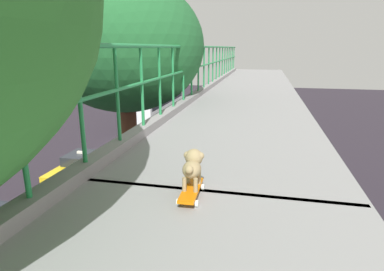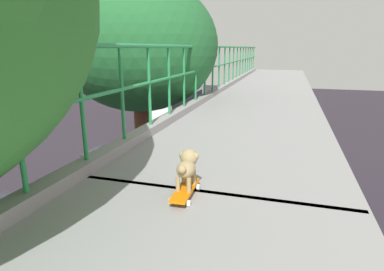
% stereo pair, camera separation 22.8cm
% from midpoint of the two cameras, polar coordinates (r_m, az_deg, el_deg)
% --- Properties ---
extents(overpass_deck, '(2.67, 35.21, 0.40)m').
position_cam_midpoint_polar(overpass_deck, '(2.44, -2.59, -20.70)').
color(overpass_deck, gray).
rests_on(overpass_deck, bridge_pier).
extents(green_railing, '(0.20, 33.44, 1.28)m').
position_cam_midpoint_polar(green_railing, '(2.80, -29.21, -6.92)').
color(green_railing, gray).
rests_on(green_railing, overpass_deck).
extents(car_red_taxi_fifth, '(1.75, 3.83, 1.60)m').
position_cam_midpoint_polar(car_red_taxi_fifth, '(14.40, -15.05, -11.80)').
color(car_red_taxi_fifth, red).
rests_on(car_red_taxi_fifth, ground).
extents(car_yellow_cab_sixth, '(1.89, 4.09, 1.58)m').
position_cam_midpoint_polar(car_yellow_cab_sixth, '(18.92, -19.66, -5.53)').
color(car_yellow_cab_sixth, yellow).
rests_on(car_yellow_cab_sixth, ground).
extents(city_bus, '(2.54, 10.48, 3.39)m').
position_cam_midpoint_polar(city_bus, '(31.41, -6.34, 5.66)').
color(city_bus, white).
rests_on(city_bus, ground).
extents(roadside_tree_mid, '(3.80, 3.80, 8.70)m').
position_cam_midpoint_polar(roadside_tree_mid, '(8.16, -12.60, 14.51)').
color(roadside_tree_mid, brown).
rests_on(roadside_tree_mid, ground).
extents(toy_skateboard, '(0.19, 0.50, 0.08)m').
position_cam_midpoint_polar(toy_skateboard, '(2.78, -2.54, -9.69)').
color(toy_skateboard, orange).
rests_on(toy_skateboard, overpass_deck).
extents(small_dog, '(0.18, 0.36, 0.31)m').
position_cam_midpoint_polar(small_dog, '(2.76, -2.26, -5.22)').
color(small_dog, '#9E875C').
rests_on(small_dog, toy_skateboard).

